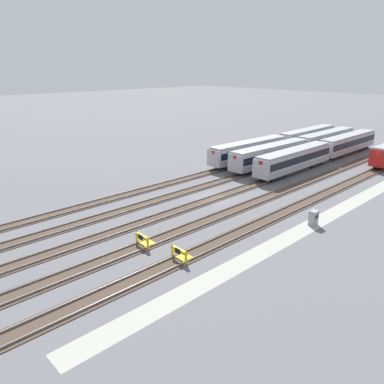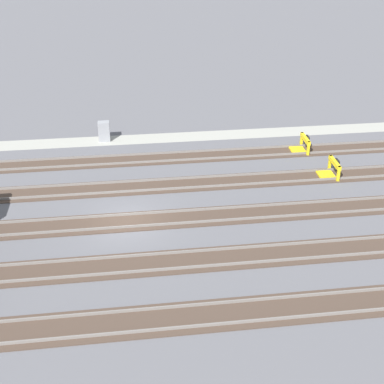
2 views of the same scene
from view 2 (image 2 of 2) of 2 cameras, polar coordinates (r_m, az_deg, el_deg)
name	(u,v)px [view 2 (image 2 of 2)]	position (r m, az deg, el deg)	size (l,w,h in m)	color
ground_plane	(127,222)	(32.42, -6.95, -3.23)	(400.00, 400.00, 0.00)	#5B5B60
service_walkway	(123,140)	(43.88, -7.33, 5.53)	(54.00, 2.00, 0.01)	#9E9E93
rail_track_nearest	(124,160)	(40.22, -7.24, 3.40)	(90.00, 2.23, 0.21)	#47382D
rail_track_near_inner	(125,188)	(36.25, -7.12, 0.48)	(90.00, 2.23, 0.21)	#47382D
rail_track_middle	(127,222)	(32.40, -6.96, -3.16)	(90.00, 2.24, 0.21)	#47382D
rail_track_far_inner	(129,265)	(28.71, -6.76, -7.75)	(90.00, 2.23, 0.21)	#47382D
rail_track_farthest	(131,322)	(25.27, -6.50, -13.65)	(90.00, 2.23, 0.21)	#47382D
bumper_stop_nearest_track	(302,145)	(42.18, 11.62, 4.95)	(1.36, 2.01, 1.22)	yellow
bumper_stop_near_inner_track	(331,169)	(38.65, 14.57, 2.37)	(1.36, 2.01, 1.22)	yellow
electrical_cabinet	(104,131)	(43.68, -9.37, 6.41)	(0.90, 0.73, 1.60)	gray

